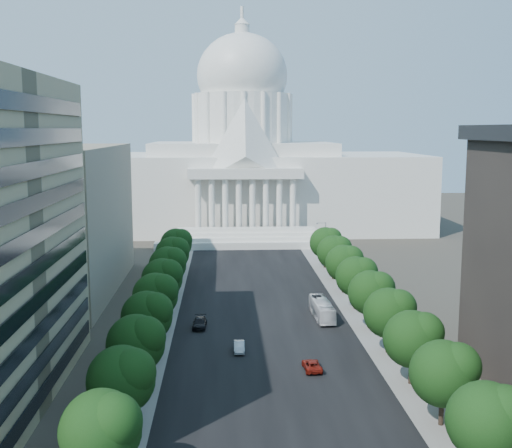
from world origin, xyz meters
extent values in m
cube|color=black|center=(0.00, 90.00, 0.00)|extent=(30.00, 260.00, 0.01)
cube|color=gray|center=(-19.00, 90.00, 0.00)|extent=(8.00, 260.00, 0.02)
cube|color=gray|center=(19.00, 90.00, 0.00)|extent=(8.00, 260.00, 0.02)
cube|color=white|center=(0.00, 185.00, 12.50)|extent=(120.00, 50.00, 25.00)
cube|color=white|center=(0.00, 185.00, 27.00)|extent=(60.00, 40.00, 4.00)
cube|color=white|center=(0.00, 158.00, 20.50)|extent=(34.00, 8.00, 3.00)
cylinder|color=white|center=(0.00, 185.00, 37.00)|extent=(32.00, 32.00, 16.00)
ellipsoid|color=white|center=(0.00, 185.00, 51.00)|extent=(30.00, 30.00, 27.60)
cylinder|color=white|center=(0.00, 185.00, 64.00)|extent=(4.80, 4.80, 7.00)
cone|color=white|center=(0.00, 185.00, 68.50)|extent=(5.20, 5.20, 2.50)
cylinder|color=white|center=(0.00, 185.00, 71.00)|extent=(1.20, 1.20, 4.00)
cube|color=gray|center=(-48.00, 100.00, 15.00)|extent=(38.00, 52.00, 30.00)
sphere|color=black|center=(-18.00, 24.00, 6.17)|extent=(7.60, 7.60, 7.60)
sphere|color=black|center=(-16.67, 23.24, 7.31)|extent=(5.32, 5.32, 5.32)
cylinder|color=#33261C|center=(-18.00, 36.00, 1.47)|extent=(0.56, 0.56, 2.94)
sphere|color=black|center=(-18.00, 36.00, 6.17)|extent=(7.60, 7.60, 7.60)
sphere|color=black|center=(-16.67, 35.24, 7.31)|extent=(5.32, 5.32, 5.32)
cylinder|color=#33261C|center=(-18.00, 48.00, 1.47)|extent=(0.56, 0.56, 2.94)
sphere|color=black|center=(-18.00, 48.00, 6.17)|extent=(7.60, 7.60, 7.60)
sphere|color=black|center=(-16.67, 47.24, 7.31)|extent=(5.32, 5.32, 5.32)
cylinder|color=#33261C|center=(-18.00, 60.00, 1.47)|extent=(0.56, 0.56, 2.94)
sphere|color=black|center=(-18.00, 60.00, 6.17)|extent=(7.60, 7.60, 7.60)
sphere|color=black|center=(-16.67, 59.24, 7.31)|extent=(5.32, 5.32, 5.32)
cylinder|color=#33261C|center=(-18.00, 72.00, 1.47)|extent=(0.56, 0.56, 2.94)
sphere|color=black|center=(-18.00, 72.00, 6.17)|extent=(7.60, 7.60, 7.60)
sphere|color=black|center=(-16.67, 71.24, 7.31)|extent=(5.32, 5.32, 5.32)
cylinder|color=#33261C|center=(-18.00, 84.00, 1.47)|extent=(0.56, 0.56, 2.94)
sphere|color=black|center=(-18.00, 84.00, 6.17)|extent=(7.60, 7.60, 7.60)
sphere|color=black|center=(-16.67, 83.24, 7.31)|extent=(5.32, 5.32, 5.32)
cylinder|color=#33261C|center=(-18.00, 96.00, 1.47)|extent=(0.56, 0.56, 2.94)
sphere|color=black|center=(-18.00, 96.00, 6.17)|extent=(7.60, 7.60, 7.60)
sphere|color=black|center=(-16.67, 95.24, 7.31)|extent=(5.32, 5.32, 5.32)
cylinder|color=#33261C|center=(-18.00, 108.00, 1.47)|extent=(0.56, 0.56, 2.94)
sphere|color=black|center=(-18.00, 108.00, 6.17)|extent=(7.60, 7.60, 7.60)
sphere|color=black|center=(-16.67, 107.24, 7.31)|extent=(5.32, 5.32, 5.32)
cylinder|color=#33261C|center=(-18.00, 120.00, 1.47)|extent=(0.56, 0.56, 2.94)
sphere|color=black|center=(-18.00, 120.00, 6.17)|extent=(7.60, 7.60, 7.60)
sphere|color=black|center=(-16.67, 119.24, 7.31)|extent=(5.32, 5.32, 5.32)
sphere|color=black|center=(18.00, 24.00, 6.17)|extent=(7.60, 7.60, 7.60)
sphere|color=black|center=(19.33, 23.24, 7.31)|extent=(5.32, 5.32, 5.32)
cylinder|color=#33261C|center=(18.00, 36.00, 1.47)|extent=(0.56, 0.56, 2.94)
sphere|color=black|center=(18.00, 36.00, 6.17)|extent=(7.60, 7.60, 7.60)
sphere|color=black|center=(19.33, 35.24, 7.31)|extent=(5.32, 5.32, 5.32)
cylinder|color=#33261C|center=(18.00, 48.00, 1.47)|extent=(0.56, 0.56, 2.94)
sphere|color=black|center=(18.00, 48.00, 6.17)|extent=(7.60, 7.60, 7.60)
sphere|color=black|center=(19.33, 47.24, 7.31)|extent=(5.32, 5.32, 5.32)
cylinder|color=#33261C|center=(18.00, 60.00, 1.47)|extent=(0.56, 0.56, 2.94)
sphere|color=black|center=(18.00, 60.00, 6.17)|extent=(7.60, 7.60, 7.60)
sphere|color=black|center=(19.33, 59.24, 7.31)|extent=(5.32, 5.32, 5.32)
cylinder|color=#33261C|center=(18.00, 72.00, 1.47)|extent=(0.56, 0.56, 2.94)
sphere|color=black|center=(18.00, 72.00, 6.17)|extent=(7.60, 7.60, 7.60)
sphere|color=black|center=(19.33, 71.24, 7.31)|extent=(5.32, 5.32, 5.32)
cylinder|color=#33261C|center=(18.00, 84.00, 1.47)|extent=(0.56, 0.56, 2.94)
sphere|color=black|center=(18.00, 84.00, 6.17)|extent=(7.60, 7.60, 7.60)
sphere|color=black|center=(19.33, 83.24, 7.31)|extent=(5.32, 5.32, 5.32)
cylinder|color=#33261C|center=(18.00, 96.00, 1.47)|extent=(0.56, 0.56, 2.94)
sphere|color=black|center=(18.00, 96.00, 6.17)|extent=(7.60, 7.60, 7.60)
sphere|color=black|center=(19.33, 95.24, 7.31)|extent=(5.32, 5.32, 5.32)
cylinder|color=#33261C|center=(18.00, 108.00, 1.47)|extent=(0.56, 0.56, 2.94)
sphere|color=black|center=(18.00, 108.00, 6.17)|extent=(7.60, 7.60, 7.60)
sphere|color=black|center=(19.33, 107.24, 7.31)|extent=(5.32, 5.32, 5.32)
cylinder|color=#33261C|center=(18.00, 120.00, 1.47)|extent=(0.56, 0.56, 2.94)
sphere|color=black|center=(18.00, 120.00, 6.17)|extent=(7.60, 7.60, 7.60)
sphere|color=black|center=(19.33, 119.24, 7.31)|extent=(5.32, 5.32, 5.32)
cylinder|color=gray|center=(20.50, 35.00, 4.50)|extent=(0.18, 0.18, 9.00)
cylinder|color=gray|center=(19.30, 35.00, 8.80)|extent=(2.40, 0.14, 0.14)
sphere|color=gray|center=(18.20, 35.00, 8.70)|extent=(0.44, 0.44, 0.44)
cylinder|color=gray|center=(20.50, 60.00, 4.50)|extent=(0.18, 0.18, 9.00)
cylinder|color=gray|center=(19.30, 60.00, 8.80)|extent=(2.40, 0.14, 0.14)
sphere|color=gray|center=(18.20, 60.00, 8.70)|extent=(0.44, 0.44, 0.44)
cylinder|color=gray|center=(20.50, 85.00, 4.50)|extent=(0.18, 0.18, 9.00)
cylinder|color=gray|center=(19.30, 85.00, 8.80)|extent=(2.40, 0.14, 0.14)
sphere|color=gray|center=(18.20, 85.00, 8.70)|extent=(0.44, 0.44, 0.44)
cylinder|color=gray|center=(20.50, 110.00, 4.50)|extent=(0.18, 0.18, 9.00)
cylinder|color=gray|center=(19.30, 110.00, 8.80)|extent=(2.40, 0.14, 0.14)
sphere|color=gray|center=(18.20, 110.00, 8.70)|extent=(0.44, 0.44, 0.44)
cylinder|color=gray|center=(20.50, 135.00, 4.50)|extent=(0.18, 0.18, 9.00)
cylinder|color=gray|center=(19.30, 135.00, 8.80)|extent=(2.40, 0.14, 0.14)
sphere|color=gray|center=(18.20, 135.00, 8.70)|extent=(0.44, 0.44, 0.44)
imported|color=#B2B5BA|center=(-4.37, 61.55, 0.75)|extent=(1.64, 4.59, 1.51)
imported|color=maroon|center=(5.61, 53.43, 0.70)|extent=(2.56, 5.12, 1.39)
imported|color=black|center=(-10.77, 73.73, 0.81)|extent=(2.47, 5.64, 1.61)
imported|color=silver|center=(10.82, 78.17, 1.66)|extent=(3.21, 12.01, 3.32)
camera|label=1|loc=(-6.63, -31.82, 33.46)|focal=45.00mm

